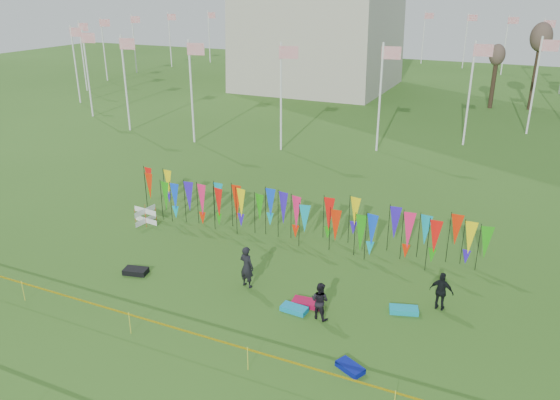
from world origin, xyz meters
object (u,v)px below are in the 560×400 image
at_px(box_kite, 146,216).
at_px(kite_bag_turquoise, 294,309).
at_px(person_mid, 320,301).
at_px(kite_bag_blue, 350,367).
at_px(kite_bag_red, 307,303).
at_px(person_right, 441,291).
at_px(kite_bag_black, 136,271).
at_px(kite_bag_teal, 404,310).
at_px(person_left, 247,267).

xyz_separation_m(box_kite, kite_bag_turquoise, (10.49, -4.44, -0.33)).
xyz_separation_m(person_mid, kite_bag_blue, (2.00, -2.41, -0.65)).
bearing_deg(person_mid, kite_bag_red, -28.58).
xyz_separation_m(person_right, kite_bag_blue, (-2.05, -4.95, -0.69)).
distance_m(kite_bag_black, kite_bag_teal, 11.54).
bearing_deg(kite_bag_teal, person_mid, -148.85).
bearing_deg(kite_bag_blue, person_right, 67.44).
bearing_deg(kite_bag_teal, box_kite, 169.25).
bearing_deg(person_right, kite_bag_blue, 73.38).
relative_size(kite_bag_red, kite_bag_black, 1.16).
bearing_deg(kite_bag_black, kite_bag_teal, 9.41).
height_order(box_kite, kite_bag_teal, box_kite).
height_order(person_left, kite_bag_turquoise, person_left).
bearing_deg(person_right, box_kite, -1.04).
bearing_deg(person_left, kite_bag_teal, -160.60).
bearing_deg(kite_bag_turquoise, person_right, 26.32).
xyz_separation_m(person_left, kite_bag_black, (-4.95, -1.10, -0.80)).
xyz_separation_m(kite_bag_turquoise, kite_bag_teal, (3.89, 1.71, 0.00)).
xyz_separation_m(person_mid, kite_bag_red, (-0.73, 0.61, -0.64)).
xyz_separation_m(person_left, kite_bag_blue, (5.60, -3.34, -0.82)).
distance_m(box_kite, person_mid, 12.37).
distance_m(box_kite, kite_bag_teal, 14.64).
xyz_separation_m(person_left, kite_bag_turquoise, (2.55, -0.92, -0.82)).
height_order(person_left, person_right, person_left).
relative_size(person_mid, kite_bag_blue, 1.60).
distance_m(person_left, kite_bag_red, 3.00).
bearing_deg(kite_bag_red, person_right, 21.93).
distance_m(person_mid, person_right, 4.78).
bearing_deg(kite_bag_blue, kite_bag_teal, 78.56).
bearing_deg(kite_bag_teal, kite_bag_turquoise, -156.30).
distance_m(box_kite, kite_bag_blue, 15.18).
height_order(person_right, kite_bag_teal, person_right).
xyz_separation_m(person_right, kite_bag_turquoise, (-5.11, -2.53, -0.69)).
height_order(person_right, kite_bag_black, person_right).
distance_m(kite_bag_red, kite_bag_teal, 3.74).
distance_m(person_mid, kite_bag_turquoise, 1.23).
bearing_deg(kite_bag_teal, kite_bag_blue, -101.44).
height_order(kite_bag_black, kite_bag_teal, kite_bag_black).
bearing_deg(person_left, kite_bag_blue, 161.64).
xyz_separation_m(kite_bag_blue, kite_bag_black, (-10.55, 2.24, 0.02)).
bearing_deg(kite_bag_turquoise, person_mid, -0.48).
bearing_deg(person_right, person_mid, 37.93).
height_order(kite_bag_red, kite_bag_black, kite_bag_black).
relative_size(person_mid, kite_bag_turquoise, 1.47).
relative_size(kite_bag_turquoise, kite_bag_black, 1.00).
relative_size(person_left, kite_bag_blue, 1.95).
bearing_deg(box_kite, kite_bag_black, -57.06).
distance_m(person_mid, kite_bag_teal, 3.38).
bearing_deg(kite_bag_black, box_kite, 122.94).
bearing_deg(person_mid, kite_bag_black, 12.07).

